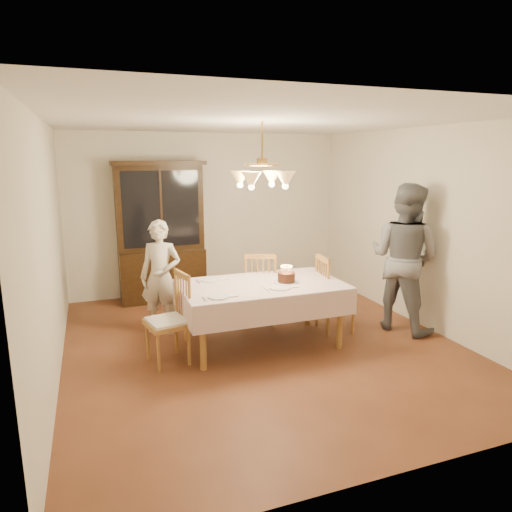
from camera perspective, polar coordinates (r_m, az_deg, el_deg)
name	(u,v)px	position (r m, az deg, el deg)	size (l,w,h in m)	color
ground	(262,344)	(5.62, 0.71, -10.94)	(5.00, 5.00, 0.00)	#5B2D1A
room_shell	(262,214)	(5.20, 0.76, 5.29)	(5.00, 5.00, 5.00)	white
dining_table	(262,290)	(5.38, 0.73, -4.24)	(1.90, 1.10, 0.76)	#915F2A
china_hutch	(161,234)	(7.25, -11.82, 2.68)	(1.38, 0.54, 2.16)	black
chair_far_side	(261,292)	(6.13, 0.60, -4.54)	(0.57, 0.56, 1.00)	#915F2A
chair_left_end	(168,323)	(5.08, -10.96, -8.24)	(0.50, 0.51, 1.00)	#915F2A
chair_right_end	(334,298)	(5.97, 9.77, -5.18)	(0.46, 0.48, 1.00)	#915F2A
elderly_woman	(161,277)	(5.90, -11.82, -2.60)	(0.53, 0.35, 1.45)	beige
adult_in_grey	(404,258)	(6.14, 17.99, -0.22)	(0.92, 0.72, 1.90)	slate
birthday_cake	(286,278)	(5.39, 3.81, -2.77)	(0.30, 0.30, 0.21)	white
place_setting_near_left	(220,297)	(4.86, -4.54, -5.08)	(0.38, 0.23, 0.02)	white
place_setting_near_right	(281,288)	(5.18, 3.14, -3.96)	(0.39, 0.24, 0.02)	white
place_setting_far_left	(212,280)	(5.53, -5.49, -2.98)	(0.38, 0.24, 0.02)	white
chandelier	(262,179)	(5.17, 0.77, 9.65)	(0.62, 0.62, 0.73)	#BF8C3F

